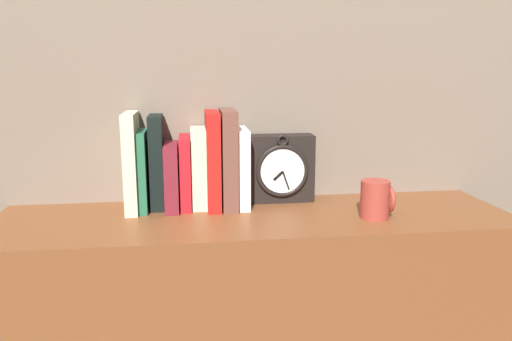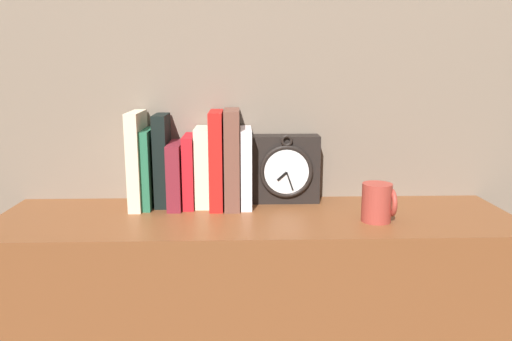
{
  "view_description": "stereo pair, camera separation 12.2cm",
  "coord_description": "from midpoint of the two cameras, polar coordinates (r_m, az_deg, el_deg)",
  "views": [
    {
      "loc": [
        -0.16,
        -1.19,
        1.08
      ],
      "look_at": [
        0.0,
        0.0,
        0.83
      ],
      "focal_mm": 35.0,
      "sensor_mm": 36.0,
      "label": 1
    },
    {
      "loc": [
        -0.04,
        -1.2,
        1.08
      ],
      "look_at": [
        0.0,
        0.0,
        0.83
      ],
      "focal_mm": 35.0,
      "sensor_mm": 36.0,
      "label": 2
    }
  ],
  "objects": [
    {
      "name": "clock",
      "position": [
        1.37,
        0.2,
        0.22
      ],
      "size": [
        0.18,
        0.08,
        0.19
      ],
      "color": "black",
      "rests_on": "bookshelf"
    },
    {
      "name": "book_slot8_white",
      "position": [
        1.32,
        -4.24,
        0.32
      ],
      "size": [
        0.03,
        0.14,
        0.21
      ],
      "color": "white",
      "rests_on": "bookshelf"
    },
    {
      "name": "book_slot3_maroon",
      "position": [
        1.33,
        -12.24,
        -0.71
      ],
      "size": [
        0.04,
        0.15,
        0.17
      ],
      "color": "maroon",
      "rests_on": "bookshelf"
    },
    {
      "name": "book_slot1_green",
      "position": [
        1.34,
        -15.34,
        -0.0
      ],
      "size": [
        0.02,
        0.14,
        0.21
      ],
      "color": "#236243",
      "rests_on": "bookshelf"
    },
    {
      "name": "book_slot6_red",
      "position": [
        1.31,
        -7.63,
        1.16
      ],
      "size": [
        0.03,
        0.15,
        0.25
      ],
      "color": "red",
      "rests_on": "bookshelf"
    },
    {
      "name": "book_slot7_brown",
      "position": [
        1.31,
        -5.83,
        1.29
      ],
      "size": [
        0.04,
        0.15,
        0.26
      ],
      "color": "brown",
      "rests_on": "bookshelf"
    },
    {
      "name": "book_slot4_red",
      "position": [
        1.33,
        -10.72,
        -0.2
      ],
      "size": [
        0.03,
        0.13,
        0.19
      ],
      "color": "red",
      "rests_on": "bookshelf"
    },
    {
      "name": "book_slot5_cream",
      "position": [
        1.33,
        -9.2,
        0.3
      ],
      "size": [
        0.04,
        0.12,
        0.21
      ],
      "color": "beige",
      "rests_on": "bookshelf"
    },
    {
      "name": "book_slot0_cream",
      "position": [
        1.33,
        -16.58,
        0.9
      ],
      "size": [
        0.03,
        0.15,
        0.25
      ],
      "color": "beige",
      "rests_on": "bookshelf"
    },
    {
      "name": "book_slot2_black",
      "position": [
        1.34,
        -13.85,
        0.94
      ],
      "size": [
        0.03,
        0.11,
        0.24
      ],
      "color": "black",
      "rests_on": "bookshelf"
    },
    {
      "name": "mug",
      "position": [
        1.25,
        10.9,
        -3.27
      ],
      "size": [
        0.08,
        0.07,
        0.09
      ],
      "color": "#9E382D",
      "rests_on": "bookshelf"
    }
  ]
}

